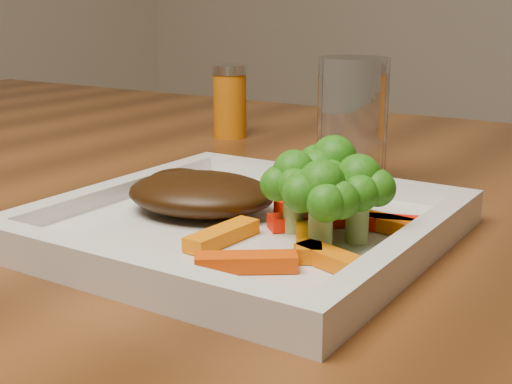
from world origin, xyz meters
The scene contains 16 objects.
plate centered at (0.05, -0.30, 0.76)m, with size 0.27×0.27×0.01m, color silver.
steak centered at (0.01, -0.30, 0.78)m, with size 0.12×0.09×0.03m, color black.
broccoli_0 centered at (0.11, -0.27, 0.80)m, with size 0.06×0.06×0.07m, color #216C12, non-canonical shape.
broccoli_1 centered at (0.14, -0.30, 0.79)m, with size 0.06×0.06×0.06m, color #327914, non-canonical shape.
broccoli_2 centered at (0.13, -0.33, 0.79)m, with size 0.06×0.06×0.06m, color #1A6410, non-canonical shape.
broccoli_3 centered at (0.09, -0.30, 0.79)m, with size 0.05×0.05×0.06m, color #106312, non-canonical shape.
carrot_0 centered at (0.11, -0.38, 0.77)m, with size 0.06×0.02×0.01m, color #D33D03.
carrot_1 centered at (0.15, -0.35, 0.77)m, with size 0.06×0.02×0.01m, color #D76303.
carrot_2 centered at (0.07, -0.35, 0.77)m, with size 0.06×0.02×0.01m, color orange.
carrot_3 centered at (0.15, -0.26, 0.77)m, with size 0.06×0.01×0.01m, color red.
carrot_4 centered at (0.07, -0.25, 0.77)m, with size 0.06×0.02×0.01m, color red.
carrot_5 centered at (0.12, -0.33, 0.77)m, with size 0.06×0.02×0.01m, color #CD6603.
carrot_6 centered at (0.10, -0.29, 0.77)m, with size 0.06×0.02×0.01m, color #FF1C04.
spice_shaker centered at (-0.19, 0.02, 0.80)m, with size 0.04×0.04×0.09m, color #B45B0A.
drinking_glass centered at (0.05, -0.12, 0.81)m, with size 0.06×0.06×0.12m, color silver.
carrot_7 centered at (0.15, -0.27, 0.77)m, with size 0.06×0.02×0.01m, color #E95E03.
Camera 1 is at (0.33, -0.72, 0.92)m, focal length 50.00 mm.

